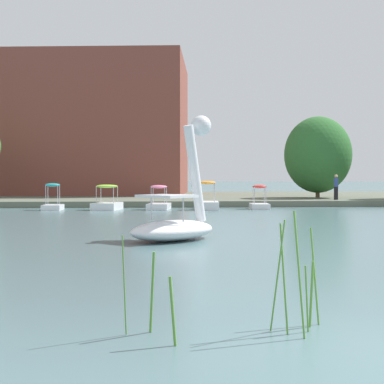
# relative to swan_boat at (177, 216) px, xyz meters

# --- Properties ---
(shore_bank_far) EXTENTS (137.04, 22.65, 0.38)m
(shore_bank_far) POSITION_rel_swan_boat_xyz_m (2.26, 29.85, -0.55)
(shore_bank_far) COLOR #5B6051
(shore_bank_far) RESTS_ON ground_plane
(swan_boat) EXTENTS (3.44, 3.44, 3.91)m
(swan_boat) POSITION_rel_swan_boat_xyz_m (0.00, 0.00, 0.00)
(swan_boat) COLOR white
(swan_boat) RESTS_ON ground_plane
(pedal_boat_red) EXTENTS (1.16, 1.85, 1.44)m
(pedal_boat_red) POSITION_rel_swan_boat_xyz_m (5.51, 16.57, -0.36)
(pedal_boat_red) COLOR white
(pedal_boat_red) RESTS_ON ground_plane
(pedal_boat_orange) EXTENTS (1.42, 2.30, 1.68)m
(pedal_boat_orange) POSITION_rel_swan_boat_xyz_m (2.37, 16.14, -0.29)
(pedal_boat_orange) COLOR white
(pedal_boat_orange) RESTS_ON ground_plane
(pedal_boat_pink) EXTENTS (1.51, 2.30, 1.43)m
(pedal_boat_pink) POSITION_rel_swan_boat_xyz_m (-0.46, 16.44, -0.36)
(pedal_boat_pink) COLOR white
(pedal_boat_pink) RESTS_ON ground_plane
(pedal_boat_lime) EXTENTS (1.79, 2.41, 1.47)m
(pedal_boat_lime) POSITION_rel_swan_boat_xyz_m (-3.47, 16.36, -0.32)
(pedal_boat_lime) COLOR white
(pedal_boat_lime) RESTS_ON ground_plane
(pedal_boat_teal) EXTENTS (1.07, 1.76, 1.55)m
(pedal_boat_teal) POSITION_rel_swan_boat_xyz_m (-6.60, 16.39, -0.34)
(pedal_boat_teal) COLOR white
(pedal_boat_teal) RESTS_ON ground_plane
(tree_willow_overhanging) EXTENTS (6.54, 6.55, 5.87)m
(tree_willow_overhanging) POSITION_rel_swan_boat_xyz_m (11.05, 23.82, 2.75)
(tree_willow_overhanging) COLOR brown
(tree_willow_overhanging) RESTS_ON shore_bank_far
(person_on_path) EXTENTS (0.26, 0.25, 1.68)m
(person_on_path) POSITION_rel_swan_boat_xyz_m (11.31, 20.35, 0.52)
(person_on_path) COLOR black
(person_on_path) RESTS_ON shore_bank_far
(parked_van) EXTENTS (4.45, 2.45, 1.76)m
(parked_van) POSITION_rel_swan_boat_xyz_m (-8.08, 30.00, 0.59)
(parked_van) COLOR silver
(parked_van) RESTS_ON shore_bank_far
(apartment_block) EXTENTS (16.50, 14.10, 11.60)m
(apartment_block) POSITION_rel_swan_boat_xyz_m (-5.77, 34.27, 5.44)
(apartment_block) COLOR brown
(apartment_block) RESTS_ON shore_bank_far
(reed_clump_foreground) EXTENTS (2.58, 0.95, 1.55)m
(reed_clump_foreground) POSITION_rel_swan_boat_xyz_m (0.56, -10.78, -0.17)
(reed_clump_foreground) COLOR #568E38
(reed_clump_foreground) RESTS_ON ground_plane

